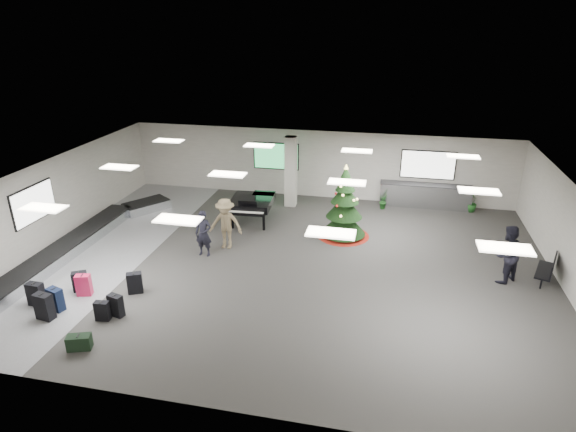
% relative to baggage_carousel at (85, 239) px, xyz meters
% --- Properties ---
extents(ground, '(18.00, 18.00, 0.00)m').
position_rel_baggage_carousel_xyz_m(ground, '(7.84, 0.08, -0.21)').
color(ground, '#33312F').
rests_on(ground, ground).
extents(room_envelope, '(18.02, 14.02, 3.21)m').
position_rel_baggage_carousel_xyz_m(room_envelope, '(7.46, 0.75, 2.12)').
color(room_envelope, '#B3AEA3').
rests_on(room_envelope, ground).
extents(baggage_carousel, '(2.28, 9.71, 0.43)m').
position_rel_baggage_carousel_xyz_m(baggage_carousel, '(0.00, 0.00, 0.00)').
color(baggage_carousel, silver).
rests_on(baggage_carousel, ground).
extents(service_counter, '(4.05, 0.65, 1.08)m').
position_rel_baggage_carousel_xyz_m(service_counter, '(12.84, 6.73, 0.33)').
color(service_counter, silver).
rests_on(service_counter, ground).
extents(suitcase_0, '(0.55, 0.36, 0.82)m').
position_rel_baggage_carousel_xyz_m(suitcase_0, '(1.82, -4.65, 0.19)').
color(suitcase_0, black).
rests_on(suitcase_0, ground).
extents(suitcase_1, '(0.48, 0.33, 0.69)m').
position_rel_baggage_carousel_xyz_m(suitcase_1, '(3.73, -4.09, 0.12)').
color(suitcase_1, black).
rests_on(suitcase_1, ground).
extents(pink_suitcase, '(0.49, 0.35, 0.71)m').
position_rel_baggage_carousel_xyz_m(pink_suitcase, '(2.16, -3.28, 0.13)').
color(pink_suitcase, '#D01B48').
rests_on(pink_suitcase, ground).
extents(suitcase_3, '(0.52, 0.43, 0.71)m').
position_rel_baggage_carousel_xyz_m(suitcase_3, '(3.63, -2.82, 0.13)').
color(suitcase_3, black).
rests_on(suitcase_3, ground).
extents(navy_suitcase, '(0.52, 0.39, 0.73)m').
position_rel_baggage_carousel_xyz_m(navy_suitcase, '(1.85, -4.19, 0.14)').
color(navy_suitcase, black).
rests_on(navy_suitcase, ground).
extents(suitcase_5, '(0.50, 0.29, 0.75)m').
position_rel_baggage_carousel_xyz_m(suitcase_5, '(1.10, -4.08, 0.15)').
color(suitcase_5, black).
rests_on(suitcase_5, ground).
extents(green_duffel, '(0.67, 0.48, 0.42)m').
position_rel_baggage_carousel_xyz_m(green_duffel, '(3.59, -5.67, -0.01)').
color(green_duffel, black).
rests_on(green_duffel, ground).
extents(suitcase_7, '(0.42, 0.25, 0.61)m').
position_rel_baggage_carousel_xyz_m(suitcase_7, '(3.46, -4.36, 0.08)').
color(suitcase_7, black).
rests_on(suitcase_7, ground).
extents(suitcase_8, '(0.51, 0.43, 0.67)m').
position_rel_baggage_carousel_xyz_m(suitcase_8, '(1.88, -3.07, 0.11)').
color(suitcase_8, black).
rests_on(suitcase_8, ground).
extents(christmas_tree, '(2.07, 2.07, 2.95)m').
position_rel_baggage_carousel_xyz_m(christmas_tree, '(9.56, 2.82, 0.80)').
color(christmas_tree, '#670C09').
rests_on(christmas_tree, ground).
extents(grand_piano, '(1.80, 2.24, 1.23)m').
position_rel_baggage_carousel_xyz_m(grand_piano, '(5.65, 3.33, 0.66)').
color(grand_piano, black).
rests_on(grand_piano, ground).
extents(bench, '(0.94, 1.47, 0.88)m').
position_rel_baggage_carousel_xyz_m(bench, '(16.43, 0.62, 0.29)').
color(bench, black).
rests_on(bench, ground).
extents(traveler_a, '(0.64, 0.44, 1.70)m').
position_rel_baggage_carousel_xyz_m(traveler_a, '(4.81, 0.09, 0.64)').
color(traveler_a, black).
rests_on(traveler_a, ground).
extents(traveler_b, '(1.27, 0.74, 1.94)m').
position_rel_baggage_carousel_xyz_m(traveler_b, '(5.39, 0.84, 0.76)').
color(traveler_b, '#816F50').
rests_on(traveler_b, ground).
extents(traveler_bench, '(1.20, 1.20, 1.96)m').
position_rel_baggage_carousel_xyz_m(traveler_bench, '(15.03, 0.35, 0.77)').
color(traveler_bench, black).
rests_on(traveler_bench, ground).
extents(potted_plant_left, '(0.48, 0.50, 0.71)m').
position_rel_baggage_carousel_xyz_m(potted_plant_left, '(11.02, 6.11, 0.14)').
color(potted_plant_left, '#15441A').
rests_on(potted_plant_left, ground).
extents(potted_plant_right, '(0.63, 0.63, 0.86)m').
position_rel_baggage_carousel_xyz_m(potted_plant_right, '(14.84, 6.58, 0.22)').
color(potted_plant_right, '#15441A').
rests_on(potted_plant_right, ground).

